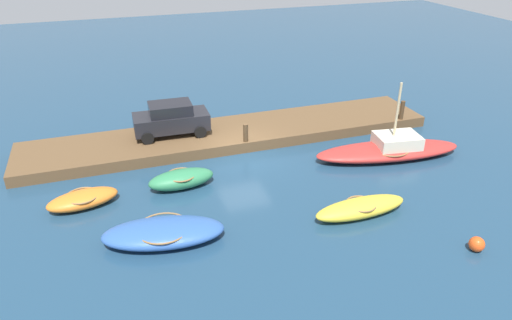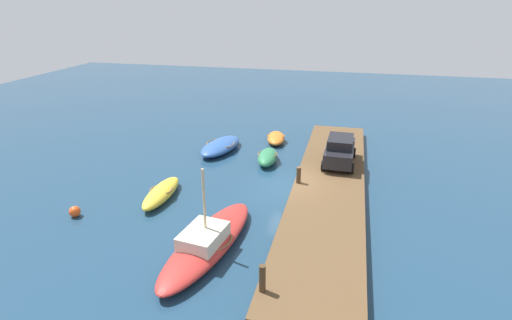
% 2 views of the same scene
% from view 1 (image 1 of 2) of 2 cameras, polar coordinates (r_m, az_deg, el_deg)
% --- Properties ---
extents(ground_plane, '(84.00, 84.00, 0.00)m').
position_cam_1_polar(ground_plane, '(24.57, -1.53, 0.57)').
color(ground_plane, navy).
extents(dock_platform, '(22.71, 3.99, 0.59)m').
position_cam_1_polar(dock_platform, '(26.35, -2.99, 3.18)').
color(dock_platform, brown).
rests_on(dock_platform, ground_plane).
extents(motorboat_blue, '(4.93, 2.80, 0.79)m').
position_cam_1_polar(motorboat_blue, '(18.39, -11.20, -8.64)').
color(motorboat_blue, '#2D569E').
rests_on(motorboat_blue, ground_plane).
extents(rowboat_green, '(3.10, 1.48, 0.84)m').
position_cam_1_polar(rowboat_green, '(21.75, -9.08, -2.29)').
color(rowboat_green, '#2D7A4C').
rests_on(rowboat_green, ground_plane).
extents(sailboat_red, '(7.93, 3.16, 4.02)m').
position_cam_1_polar(sailboat_red, '(25.11, 15.94, 1.27)').
color(sailboat_red, '#B72D28').
rests_on(sailboat_red, ground_plane).
extents(dinghy_orange, '(3.16, 1.83, 0.69)m').
position_cam_1_polar(dinghy_orange, '(21.46, -20.34, -4.49)').
color(dinghy_orange, orange).
rests_on(dinghy_orange, ground_plane).
extents(rowboat_yellow, '(4.15, 1.31, 0.72)m').
position_cam_1_polar(rowboat_yellow, '(20.01, 12.61, -5.69)').
color(rowboat_yellow, gold).
rests_on(rowboat_yellow, ground_plane).
extents(mooring_post_west, '(0.25, 0.25, 1.10)m').
position_cam_1_polar(mooring_post_west, '(28.70, 17.35, 5.82)').
color(mooring_post_west, '#47331E').
rests_on(mooring_post_west, dock_platform).
extents(mooring_post_mid_west, '(0.26, 0.26, 0.97)m').
position_cam_1_polar(mooring_post_mid_west, '(24.58, -1.27, 3.35)').
color(mooring_post_mid_west, '#47331E').
rests_on(mooring_post_mid_west, dock_platform).
extents(parked_car, '(4.02, 2.06, 1.79)m').
position_cam_1_polar(parked_car, '(25.64, -10.30, 4.98)').
color(parked_car, black).
rests_on(parked_car, dock_platform).
extents(marker_buoy, '(0.58, 0.58, 0.58)m').
position_cam_1_polar(marker_buoy, '(19.48, 25.28, -9.24)').
color(marker_buoy, '#E54C19').
rests_on(marker_buoy, ground_plane).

